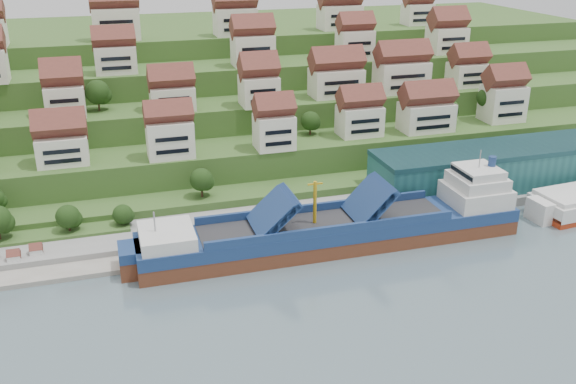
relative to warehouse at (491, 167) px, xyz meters
name	(u,v)px	position (x,y,z in m)	size (l,w,h in m)	color
ground	(314,252)	(-52.00, -17.00, -7.20)	(300.00, 300.00, 0.00)	slate
quay	(374,208)	(-32.00, -2.00, -6.10)	(180.00, 14.00, 2.20)	gray
pebble_beach	(17,262)	(-110.00, -5.00, -6.70)	(45.00, 20.00, 1.00)	gray
hillside	(216,89)	(-52.00, 86.55, 3.46)	(260.00, 128.00, 31.00)	#2D4C1E
hillside_village	(249,75)	(-50.64, 43.24, 16.97)	(157.33, 64.03, 29.14)	silver
hillside_trees	(223,108)	(-60.41, 31.38, 11.61)	(140.99, 62.37, 32.13)	#213F15
warehouse	(491,167)	(0.00, 0.00, 0.00)	(60.00, 15.00, 10.00)	#225B5C
flagpole	(377,194)	(-33.89, -7.00, -0.32)	(1.28, 0.16, 8.00)	gray
beach_huts	(4,259)	(-112.00, -6.25, -5.10)	(14.40, 3.70, 2.20)	white
cargo_ship	(343,230)	(-45.07, -15.53, -3.82)	(80.48, 13.08, 17.86)	brown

